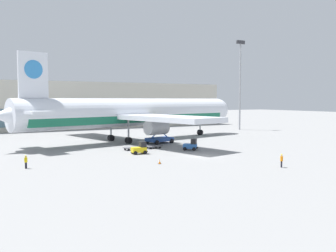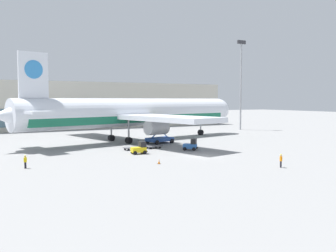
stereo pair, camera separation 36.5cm
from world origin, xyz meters
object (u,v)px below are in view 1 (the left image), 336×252
object	(u,v)px
ground_crew_near	(26,161)
traffic_cone_near	(160,162)
baggage_dolly_second	(154,146)
airplane_main	(133,113)
baggage_dolly_lead	(132,148)
light_mast	(240,79)
scissor_lift_loader	(159,134)
baggage_tug_mid	(191,145)
ground_crew_far	(282,160)
baggage_tug_foreground	(140,149)

from	to	relation	value
ground_crew_near	traffic_cone_near	size ratio (longest dim) A/B	2.56
baggage_dolly_second	ground_crew_near	xyz separation A→B (m)	(-23.15, -9.62, 0.61)
airplane_main	ground_crew_near	bearing A→B (deg)	-149.97
baggage_dolly_lead	airplane_main	bearing A→B (deg)	59.87
light_mast	airplane_main	xyz separation A→B (m)	(-39.25, -12.18, -8.88)
scissor_lift_loader	baggage_tug_mid	distance (m)	11.71
baggage_dolly_second	ground_crew_near	size ratio (longest dim) A/B	2.21
airplane_main	ground_crew_far	world-z (taller)	airplane_main
light_mast	baggage_tug_mid	size ratio (longest dim) A/B	9.32
scissor_lift_loader	ground_crew_far	world-z (taller)	scissor_lift_loader
light_mast	baggage_tug_foreground	size ratio (longest dim) A/B	9.97
baggage_tug_mid	ground_crew_far	size ratio (longest dim) A/B	1.57
baggage_tug_foreground	baggage_tug_mid	distance (m)	9.69
airplane_main	baggage_dolly_lead	xyz separation A→B (m)	(-5.84, -12.83, -5.45)
scissor_lift_loader	baggage_dolly_lead	xyz separation A→B (m)	(-8.85, -6.42, -1.54)
light_mast	traffic_cone_near	size ratio (longest dim) A/B	38.67
ground_crew_near	light_mast	bearing A→B (deg)	162.46
airplane_main	traffic_cone_near	distance (m)	29.40
baggage_tug_foreground	baggage_tug_mid	bearing A→B (deg)	3.99
ground_crew_far	traffic_cone_near	distance (m)	16.08
light_mast	scissor_lift_loader	size ratio (longest dim) A/B	4.49
baggage_tug_mid	ground_crew_near	size ratio (longest dim) A/B	1.62
baggage_dolly_lead	scissor_lift_loader	bearing A→B (deg)	30.33
baggage_tug_mid	traffic_cone_near	bearing A→B (deg)	-96.58
airplane_main	traffic_cone_near	size ratio (longest dim) A/B	86.39
scissor_lift_loader	baggage_tug_foreground	xyz separation A→B (m)	(-9.65, -11.41, -1.05)
baggage_tug_mid	baggage_dolly_second	world-z (taller)	baggage_tug_mid
scissor_lift_loader	light_mast	bearing A→B (deg)	15.00
baggage_tug_mid	baggage_dolly_second	distance (m)	7.03
baggage_tug_foreground	ground_crew_near	xyz separation A→B (m)	(-18.10, -4.61, 0.12)
light_mast	baggage_tug_foreground	world-z (taller)	light_mast
airplane_main	scissor_lift_loader	world-z (taller)	airplane_main
baggage_tug_mid	baggage_dolly_lead	distance (m)	10.33
baggage_tug_foreground	ground_crew_far	size ratio (longest dim) A/B	1.46
light_mast	airplane_main	world-z (taller)	light_mast
scissor_lift_loader	ground_crew_near	xyz separation A→B (m)	(-27.75, -16.02, -0.93)
ground_crew_near	traffic_cone_near	distance (m)	17.33
baggage_dolly_lead	ground_crew_far	xyz separation A→B (m)	(10.09, -24.94, 0.65)
light_mast	traffic_cone_near	distance (m)	63.65
scissor_lift_loader	traffic_cone_near	world-z (taller)	scissor_lift_loader
baggage_tug_foreground	baggage_dolly_second	distance (m)	7.13
baggage_tug_mid	baggage_dolly_lead	size ratio (longest dim) A/B	0.73
baggage_tug_foreground	baggage_tug_mid	xyz separation A→B (m)	(9.69, -0.25, 0.00)
baggage_dolly_lead	ground_crew_far	distance (m)	26.91
baggage_dolly_lead	traffic_cone_near	distance (m)	15.04
baggage_tug_foreground	ground_crew_near	size ratio (longest dim) A/B	1.51
baggage_tug_mid	baggage_dolly_lead	xyz separation A→B (m)	(-8.88, 5.24, -0.49)
airplane_main	light_mast	bearing A→B (deg)	5.09
light_mast	traffic_cone_near	world-z (taller)	light_mast
light_mast	ground_crew_far	size ratio (longest dim) A/B	14.60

